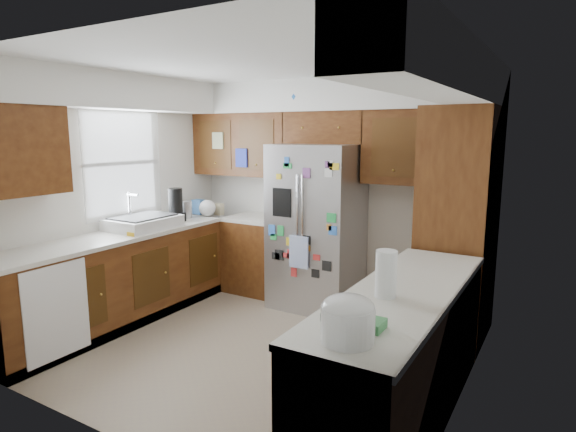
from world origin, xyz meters
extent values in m
plane|color=gray|center=(0.00, 0.00, 0.00)|extent=(3.60, 3.60, 0.00)
cube|color=white|center=(0.00, 1.60, 1.25)|extent=(3.60, 0.04, 2.50)
cube|color=white|center=(-1.80, 0.00, 1.25)|extent=(0.04, 3.20, 2.50)
cube|color=white|center=(1.80, 0.00, 1.25)|extent=(0.04, 3.20, 2.50)
cube|color=white|center=(0.00, -1.60, 1.25)|extent=(3.60, 0.04, 2.50)
cube|color=white|center=(0.00, 0.00, 2.51)|extent=(3.60, 3.20, 0.02)
cube|color=white|center=(0.00, 1.41, 2.33)|extent=(3.60, 0.38, 0.35)
cube|color=white|center=(-1.61, 0.00, 2.33)|extent=(0.38, 3.20, 0.35)
cube|color=white|center=(1.61, 0.00, 2.33)|extent=(0.38, 3.20, 0.35)
cube|color=#421E0C|center=(-1.14, 1.43, 1.77)|extent=(1.33, 0.34, 0.75)
cube|color=#421E0C|center=(1.14, 1.43, 1.77)|extent=(1.33, 0.34, 0.75)
cube|color=#421E0C|center=(-1.63, -1.15, 1.77)|extent=(0.34, 0.85, 0.75)
cube|color=white|center=(-1.79, 0.10, 1.60)|extent=(0.02, 0.90, 1.05)
cube|color=white|center=(-1.75, 0.10, 1.60)|extent=(0.01, 1.02, 1.15)
cube|color=#1D2DAB|center=(-1.03, 1.24, 1.62)|extent=(0.16, 0.02, 0.22)
cube|color=beige|center=(-1.39, 1.24, 1.82)|extent=(0.16, 0.02, 0.20)
cube|color=#421E0C|center=(-1.50, -0.30, 0.44)|extent=(0.60, 2.60, 0.88)
cube|color=#421E0C|center=(-0.83, 1.30, 0.44)|extent=(0.75, 0.60, 0.88)
cube|color=silver|center=(-1.50, -0.30, 0.90)|extent=(0.63, 2.60, 0.04)
cube|color=silver|center=(-0.83, 1.30, 0.90)|extent=(0.75, 0.60, 0.04)
cube|color=black|center=(-1.50, -0.30, 0.05)|extent=(0.60, 2.60, 0.10)
cube|color=white|center=(-1.19, -1.15, 0.46)|extent=(0.01, 0.58, 0.80)
cube|color=#421E0C|center=(1.50, -0.47, 0.44)|extent=(0.60, 2.25, 0.88)
cube|color=silver|center=(1.50, -0.47, 0.90)|extent=(0.63, 2.25, 0.04)
cube|color=black|center=(1.50, -0.47, 0.05)|extent=(0.60, 2.25, 0.10)
cube|color=#421E0C|center=(1.50, 1.15, 1.07)|extent=(0.60, 0.90, 2.15)
cube|color=#A6A5AA|center=(0.00, 1.21, 0.90)|extent=(0.90, 0.75, 1.80)
cylinder|color=silver|center=(-0.03, 0.82, 1.05)|extent=(0.02, 0.02, 0.90)
cylinder|color=silver|center=(0.03, 0.82, 1.05)|extent=(0.02, 0.02, 0.90)
cube|color=black|center=(-0.22, 0.83, 1.20)|extent=(0.22, 0.01, 0.30)
cube|color=white|center=(0.00, 0.80, 0.70)|extent=(0.22, 0.01, 0.34)
cube|color=blue|center=(-0.16, 0.82, 1.63)|extent=(0.06, 0.00, 0.10)
cube|color=black|center=(-0.02, 0.82, 0.74)|extent=(0.11, 0.00, 0.10)
cube|color=blue|center=(0.37, 0.82, 0.96)|extent=(0.09, 0.00, 0.09)
cube|color=green|center=(-0.24, 0.82, 0.90)|extent=(0.07, 0.00, 0.11)
cube|color=orange|center=(0.33, 0.82, 0.99)|extent=(0.06, 0.00, 0.06)
cube|color=white|center=(0.32, 0.82, 1.54)|extent=(0.08, 0.00, 0.10)
cube|color=red|center=(-0.07, 0.82, 0.47)|extent=(0.07, 0.00, 0.10)
cube|color=#8C4C99|center=(0.07, 0.82, 1.52)|extent=(0.09, 0.00, 0.10)
cube|color=orange|center=(0.08, 0.82, 0.75)|extent=(0.09, 0.00, 0.06)
cube|color=yellow|center=(0.38, 0.82, 1.60)|extent=(0.10, 0.00, 0.07)
cube|color=black|center=(0.31, 0.82, 0.59)|extent=(0.10, 0.00, 0.10)
cube|color=black|center=(-0.25, 0.82, 0.63)|extent=(0.11, 0.00, 0.11)
cube|color=yellow|center=(-0.26, 0.82, 1.47)|extent=(0.06, 0.00, 0.06)
cube|color=red|center=(-0.10, 0.82, 0.66)|extent=(0.10, 0.00, 0.10)
cube|color=green|center=(0.36, 0.82, 1.09)|extent=(0.10, 0.00, 0.09)
cube|color=green|center=(-0.32, 0.82, 0.82)|extent=(0.07, 0.00, 0.07)
cube|color=black|center=(0.18, 0.82, 0.49)|extent=(0.09, 0.00, 0.09)
cube|color=red|center=(0.20, 0.82, 0.66)|extent=(0.08, 0.00, 0.06)
cube|color=white|center=(0.33, 0.82, 1.62)|extent=(0.06, 0.00, 0.06)
cube|color=yellow|center=(-0.13, 0.82, 0.79)|extent=(0.06, 0.00, 0.09)
cube|color=black|center=(-0.30, 0.82, 0.61)|extent=(0.10, 0.00, 0.07)
cube|color=blue|center=(-0.35, 0.82, 0.89)|extent=(0.08, 0.00, 0.12)
cube|color=black|center=(0.07, 0.82, 0.83)|extent=(0.10, 0.00, 0.09)
cube|color=green|center=(-0.15, 0.82, 1.59)|extent=(0.10, 0.00, 0.06)
cube|color=#8C4C99|center=(0.30, 0.82, 1.62)|extent=(0.05, 0.00, 0.07)
cube|color=red|center=(-0.17, 0.82, 0.64)|extent=(0.10, 0.00, 0.05)
cube|color=#421E0C|center=(0.00, 1.43, 1.98)|extent=(0.96, 0.34, 0.35)
sphere|color=blue|center=(-0.31, 1.37, 2.31)|extent=(0.31, 0.31, 0.31)
cylinder|color=black|center=(0.28, 1.41, 2.24)|extent=(0.30, 0.30, 0.17)
ellipsoid|color=#333338|center=(0.28, 1.41, 2.32)|extent=(0.28, 0.28, 0.13)
cube|color=white|center=(-1.50, 0.10, 0.98)|extent=(0.52, 0.70, 0.12)
cube|color=black|center=(-1.50, 0.10, 1.04)|extent=(0.44, 0.60, 0.02)
cylinder|color=silver|center=(-1.70, 0.10, 1.14)|extent=(0.02, 0.02, 0.30)
cylinder|color=silver|center=(-1.64, 0.10, 1.27)|extent=(0.16, 0.02, 0.02)
cube|color=yellow|center=(-1.30, -0.17, 0.94)|extent=(0.10, 0.18, 0.04)
cube|color=black|center=(-1.49, 0.58, 0.97)|extent=(0.18, 0.14, 0.10)
cylinder|color=black|center=(-1.49, 0.58, 1.16)|extent=(0.16, 0.16, 0.28)
cylinder|color=#A6A5AA|center=(-1.54, 0.80, 1.02)|extent=(0.14, 0.14, 0.20)
sphere|color=white|center=(-1.40, 1.02, 1.02)|extent=(0.20, 0.20, 0.20)
cube|color=#3F72B2|center=(-1.60, 1.09, 1.01)|extent=(0.14, 0.10, 0.18)
cube|color=#BFB28C|center=(-1.34, 1.17, 0.99)|extent=(0.10, 0.08, 0.14)
cylinder|color=white|center=(-1.50, 0.47, 0.98)|extent=(0.08, 0.08, 0.11)
cylinder|color=white|center=(1.50, -1.38, 1.01)|extent=(0.27, 0.27, 0.18)
ellipsoid|color=white|center=(1.50, -1.38, 1.10)|extent=(0.26, 0.26, 0.11)
cube|color=black|center=(1.38, -1.38, 1.03)|extent=(0.04, 0.06, 0.04)
cylinder|color=white|center=(1.44, -0.66, 1.07)|extent=(0.13, 0.13, 0.29)
camera|label=1|loc=(2.37, -3.42, 1.93)|focal=30.00mm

